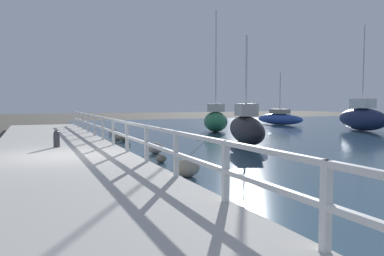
# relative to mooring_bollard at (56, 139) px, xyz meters

# --- Properties ---
(ground_plane) EXTENTS (120.00, 120.00, 0.00)m
(ground_plane) POSITION_rel_mooring_bollard_xyz_m (0.00, -2.37, -0.62)
(ground_plane) COLOR #4C473D
(dock_walkway) EXTENTS (4.41, 36.00, 0.30)m
(dock_walkway) POSITION_rel_mooring_bollard_xyz_m (0.00, -2.37, -0.47)
(dock_walkway) COLOR beige
(dock_walkway) RESTS_ON ground
(railing) EXTENTS (0.10, 32.50, 1.03)m
(railing) POSITION_rel_mooring_bollard_xyz_m (2.11, -2.37, 0.38)
(railing) COLOR white
(railing) RESTS_ON dock_walkway
(boulder_downstream) EXTENTS (0.65, 0.59, 0.49)m
(boulder_downstream) POSITION_rel_mooring_bollard_xyz_m (2.92, -5.73, -0.38)
(boulder_downstream) COLOR gray
(boulder_downstream) RESTS_ON ground
(boulder_water_edge) EXTENTS (0.59, 0.53, 0.44)m
(boulder_water_edge) POSITION_rel_mooring_bollard_xyz_m (3.47, 3.79, -0.40)
(boulder_water_edge) COLOR #666056
(boulder_water_edge) RESTS_ON ground
(boulder_near_dock) EXTENTS (0.36, 0.32, 0.27)m
(boulder_near_dock) POSITION_rel_mooring_bollard_xyz_m (3.03, -3.20, -0.48)
(boulder_near_dock) COLOR #666056
(boulder_near_dock) RESTS_ON ground
(boulder_upstream) EXTENTS (0.49, 0.44, 0.37)m
(boulder_upstream) POSITION_rel_mooring_bollard_xyz_m (3.87, 8.84, -0.44)
(boulder_upstream) COLOR #666056
(boulder_upstream) RESTS_ON ground
(boulder_far_strip) EXTENTS (0.53, 0.48, 0.40)m
(boulder_far_strip) POSITION_rel_mooring_bollard_xyz_m (3.31, 4.69, -0.42)
(boulder_far_strip) COLOR gray
(boulder_far_strip) RESTS_ON ground
(boulder_mid_strip) EXTENTS (0.58, 0.52, 0.43)m
(boulder_mid_strip) POSITION_rel_mooring_bollard_xyz_m (3.52, -1.08, -0.40)
(boulder_mid_strip) COLOR gray
(boulder_mid_strip) RESTS_ON ground
(mooring_bollard) EXTENTS (0.23, 0.23, 0.63)m
(mooring_bollard) POSITION_rel_mooring_bollard_xyz_m (0.00, 0.00, 0.00)
(mooring_bollard) COLOR #333338
(mooring_bollard) RESTS_ON dock_walkway
(sailboat_navy) EXTENTS (2.39, 5.37, 7.36)m
(sailboat_navy) POSITION_rel_mooring_bollard_xyz_m (20.69, 4.74, 0.29)
(sailboat_navy) COLOR #192347
(sailboat_navy) RESTS_ON water_surface
(sailboat_black) EXTENTS (2.75, 5.44, 5.09)m
(sailboat_black) POSITION_rel_mooring_bollard_xyz_m (8.46, 0.39, 0.15)
(sailboat_black) COLOR black
(sailboat_black) RESTS_ON water_surface
(sailboat_blue) EXTENTS (2.44, 4.97, 4.65)m
(sailboat_blue) POSITION_rel_mooring_bollard_xyz_m (19.53, 12.71, -0.04)
(sailboat_blue) COLOR #2D4C9E
(sailboat_blue) RESTS_ON water_surface
(sailboat_green) EXTENTS (2.78, 3.72, 8.12)m
(sailboat_green) POSITION_rel_mooring_bollard_xyz_m (10.64, 7.81, 0.18)
(sailboat_green) COLOR #236B42
(sailboat_green) RESTS_ON water_surface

